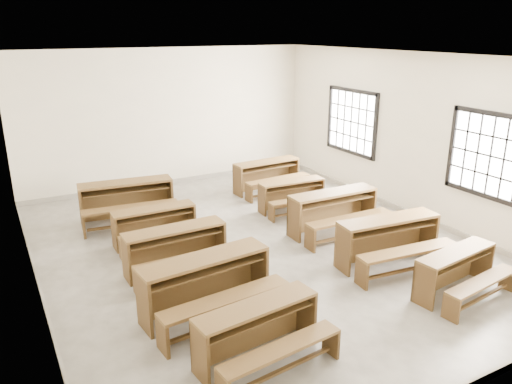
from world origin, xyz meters
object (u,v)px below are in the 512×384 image
desk_set_1 (207,281)px  desk_set_4 (127,199)px  desk_set_2 (176,247)px  desk_set_6 (390,238)px  desk_set_8 (293,193)px  desk_set_0 (259,329)px  desk_set_5 (458,269)px  desk_set_3 (155,223)px  desk_set_7 (334,209)px  desk_set_9 (268,174)px

desk_set_1 → desk_set_4: size_ratio=0.98×
desk_set_2 → desk_set_6: (3.06, -1.39, 0.03)m
desk_set_6 → desk_set_8: bearing=95.7°
desk_set_0 → desk_set_5: desk_set_0 is taller
desk_set_3 → desk_set_4: size_ratio=0.78×
desk_set_2 → desk_set_6: size_ratio=0.89×
desk_set_3 → desk_set_6: (3.02, -2.57, 0.07)m
desk_set_3 → desk_set_2: bearing=-91.3°
desk_set_0 → desk_set_6: 3.21m
desk_set_7 → desk_set_2: bearing=-177.3°
desk_set_0 → desk_set_9: desk_set_9 is taller
desk_set_1 → desk_set_3: bearing=82.6°
desk_set_3 → desk_set_4: desk_set_4 is taller
desk_set_3 → desk_set_5: (3.21, -3.74, -0.00)m
desk_set_1 → desk_set_7: 3.46m
desk_set_6 → desk_set_7: size_ratio=1.03×
desk_set_2 → desk_set_4: (-0.10, 2.49, 0.05)m
desk_set_8 → desk_set_6: bearing=-86.1°
desk_set_2 → desk_set_5: bearing=-38.8°
desk_set_4 → desk_set_1: bearing=-82.7°
desk_set_4 → desk_set_9: bearing=12.1°
desk_set_2 → desk_set_5: size_ratio=1.07×
desk_set_1 → desk_set_3: size_ratio=1.27×
desk_set_0 → desk_set_5: size_ratio=1.06×
desk_set_9 → desk_set_0: bearing=-124.1°
desk_set_3 → desk_set_9: 3.59m
desk_set_5 → desk_set_4: bearing=116.8°
desk_set_5 → desk_set_8: desk_set_5 is taller
desk_set_1 → desk_set_2: size_ratio=1.15×
desk_set_4 → desk_set_0: bearing=-81.5°
desk_set_4 → desk_set_8: 3.32m
desk_set_8 → desk_set_1: bearing=-134.4°
desk_set_3 → desk_set_7: bearing=-18.9°
desk_set_0 → desk_set_9: (3.19, 5.31, 0.02)m
desk_set_7 → desk_set_9: desk_set_7 is taller
desk_set_4 → desk_set_7: bearing=-30.1°
desk_set_0 → desk_set_7: bearing=34.5°
desk_set_3 → desk_set_4: 1.31m
desk_set_4 → desk_set_7: size_ratio=1.08×
desk_set_1 → desk_set_8: desk_set_1 is taller
desk_set_0 → desk_set_8: bearing=46.7°
desk_set_1 → desk_set_5: bearing=-25.5°
desk_set_7 → desk_set_4: bearing=144.2°
desk_set_1 → desk_set_5: (3.31, -1.23, -0.09)m
desk_set_6 → desk_set_9: desk_set_6 is taller
desk_set_2 → desk_set_9: 4.29m
desk_set_0 → desk_set_4: (-0.15, 4.99, 0.07)m
desk_set_6 → desk_set_7: bearing=94.4°
desk_set_0 → desk_set_8: size_ratio=1.10×
desk_set_3 → desk_set_5: desk_set_3 is taller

